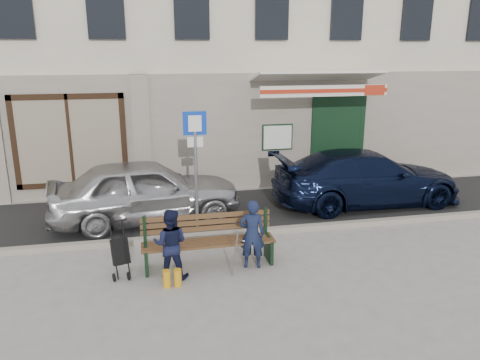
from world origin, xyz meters
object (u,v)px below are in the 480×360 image
object	(u,v)px
woman	(170,244)
car_navy	(366,178)
parking_sign	(196,153)
stroller	(120,253)
man	(252,234)
bench	(206,242)
car_silver	(146,191)

from	to	relation	value
woman	car_navy	bearing A→B (deg)	-133.87
parking_sign	car_navy	bearing A→B (deg)	11.77
car_navy	stroller	bearing A→B (deg)	114.23
man	bench	bearing A→B (deg)	-4.62
car_navy	bench	xyz separation A→B (m)	(-4.46, -2.70, -0.23)
car_navy	parking_sign	world-z (taller)	parking_sign
woman	stroller	xyz separation A→B (m)	(-0.85, 0.23, -0.18)
parking_sign	stroller	xyz separation A→B (m)	(-1.54, -1.77, -1.30)
bench	woman	world-z (taller)	woman
parking_sign	woman	xyz separation A→B (m)	(-0.69, -2.00, -1.12)
man	stroller	bearing A→B (deg)	8.16
car_navy	man	distance (m)	4.69
car_silver	man	world-z (taller)	car_silver
car_navy	woman	distance (m)	5.94
car_silver	woman	xyz separation A→B (m)	(0.36, -2.90, -0.11)
bench	woman	xyz separation A→B (m)	(-0.65, -0.33, 0.16)
man	stroller	size ratio (longest dim) A/B	1.30
car_silver	bench	size ratio (longest dim) A/B	1.78
bench	stroller	distance (m)	1.51
parking_sign	bench	xyz separation A→B (m)	(-0.03, -1.67, -1.28)
woman	man	bearing A→B (deg)	-160.68
car_silver	parking_sign	bearing A→B (deg)	-137.99
stroller	car_silver	bearing A→B (deg)	61.51
car_navy	stroller	distance (m)	6.59
man	stroller	world-z (taller)	man
car_silver	bench	world-z (taller)	car_silver
man	stroller	distance (m)	2.31
stroller	bench	bearing A→B (deg)	-14.43
parking_sign	stroller	bearing A→B (deg)	-132.33
woman	parking_sign	bearing A→B (deg)	-93.51
parking_sign	man	xyz separation A→B (m)	(0.76, -1.90, -1.10)
stroller	car_navy	bearing A→B (deg)	7.02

